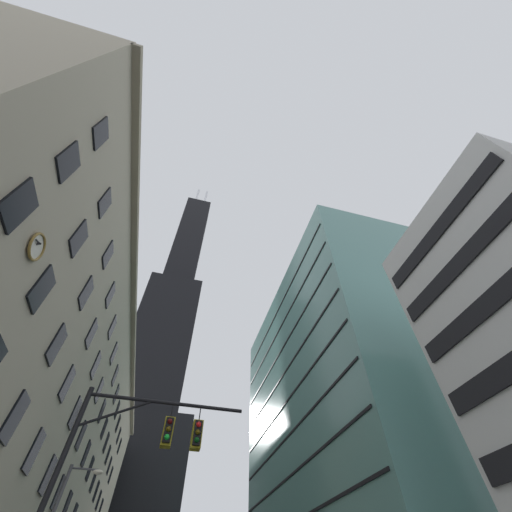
# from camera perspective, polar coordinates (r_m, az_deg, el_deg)

# --- Properties ---
(station_building) EXTENTS (15.18, 72.16, 27.99)m
(station_building) POSITION_cam_1_polar(r_m,az_deg,el_deg) (44.95, -37.61, -25.16)
(station_building) COLOR #B2A88E
(station_building) RESTS_ON ground
(dark_skyscraper) EXTENTS (27.70, 27.70, 172.44)m
(dark_skyscraper) POSITION_cam_1_polar(r_m,az_deg,el_deg) (109.24, -18.74, -20.64)
(dark_skyscraper) COLOR black
(dark_skyscraper) RESTS_ON ground
(glass_office_midrise) EXTENTS (18.30, 38.54, 40.26)m
(glass_office_midrise) POSITION_cam_1_polar(r_m,az_deg,el_deg) (49.20, 16.57, -25.99)
(glass_office_midrise) COLOR slate
(glass_office_midrise) RESTS_ON ground
(traffic_signal_mast) EXTENTS (6.44, 0.63, 7.65)m
(traffic_signal_mast) POSITION_cam_1_polar(r_m,az_deg,el_deg) (14.06, -21.45, -31.48)
(traffic_signal_mast) COLOR black
(traffic_signal_mast) RESTS_ON sidewalk_left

